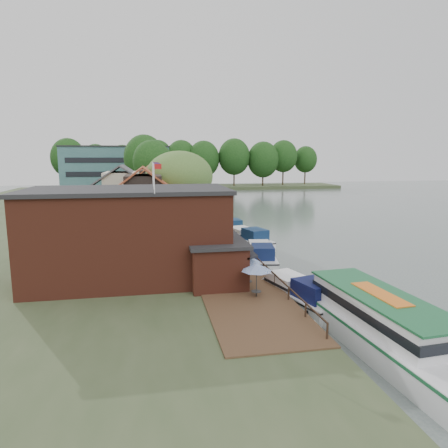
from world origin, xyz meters
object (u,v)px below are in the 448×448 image
umbrella_3 (237,251)px  swan (316,322)px  umbrella_1 (247,271)px  cruiser_1 (261,252)px  willow (180,192)px  cruiser_2 (247,236)px  umbrella_4 (216,241)px  umbrella_0 (257,280)px  pub (155,233)px  cruiser_0 (299,290)px  tour_boat (387,324)px  cottage_a (144,204)px  cottage_c (152,191)px  umbrella_6 (214,233)px  hotel_block (117,171)px  umbrella_5 (215,237)px  umbrella_2 (237,258)px  cruiser_3 (230,225)px  cottage_b (123,196)px

umbrella_3 → swan: 11.98m
umbrella_1 → cruiser_1: 10.84m
willow → umbrella_1: (3.14, -23.72, -3.93)m
cruiser_1 → cruiser_2: cruiser_2 is taller
umbrella_4 → cruiser_1: size_ratio=0.26×
umbrella_0 → umbrella_4: (-0.65, 13.01, 0.00)m
pub → cruiser_1: (10.54, 6.33, -3.54)m
cruiser_0 → tour_boat: tour_boat is taller
willow → cruiser_0: willow is taller
umbrella_4 → cruiser_2: (5.09, 7.53, -1.12)m
cottage_a → cruiser_1: cottage_a is taller
cottage_c → umbrella_6: bearing=-73.7°
umbrella_0 → umbrella_3: 8.65m
cottage_a → tour_boat: 31.02m
cottage_c → umbrella_6: size_ratio=3.58×
cottage_a → cottage_c: bearing=87.0°
umbrella_3 → umbrella_6: bearing=94.6°
hotel_block → cruiser_1: 67.55m
umbrella_4 → cruiser_0: 12.93m
pub → cottage_a: 15.05m
umbrella_5 → umbrella_6: bearing=83.8°
umbrella_1 → cottage_a: bearing=112.2°
umbrella_5 → cruiser_0: bearing=-75.3°
cottage_c → umbrella_3: bearing=-76.9°
cottage_a → tour_boat: size_ratio=0.61×
umbrella_6 → umbrella_3: bearing=-85.4°
umbrella_2 → umbrella_4: 6.78m
umbrella_5 → umbrella_4: bearing=-96.5°
umbrella_2 → swan: size_ratio=5.40×
cruiser_3 → cruiser_0: bearing=-96.2°
tour_boat → cottage_b: bearing=109.4°
umbrella_3 → umbrella_0: bearing=-93.7°
cottage_a → willow: (4.50, 5.00, 0.96)m
cottage_b → umbrella_6: bearing=-51.9°
umbrella_6 → cruiser_2: bearing=33.2°
cruiser_0 → cruiser_1: cruiser_0 is taller
umbrella_0 → umbrella_6: size_ratio=1.00×
cottage_b → swan: (13.90, -33.89, -5.03)m
umbrella_2 → cruiser_2: 14.99m
hotel_block → tour_boat: bearing=-76.4°
swan → umbrella_0: bearing=137.9°
willow → umbrella_2: 20.40m
umbrella_0 → umbrella_5: (-0.40, 15.20, 0.00)m
umbrella_1 → cruiser_1: size_ratio=0.26×
cruiser_1 → cottage_b: bearing=137.9°
umbrella_4 → pub: bearing=-130.9°
hotel_block → cruiser_2: hotel_block is taller
cruiser_3 → umbrella_3: bearing=-104.4°
cruiser_1 → cruiser_3: (0.31, 17.20, -0.05)m
willow → umbrella_5: 11.85m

